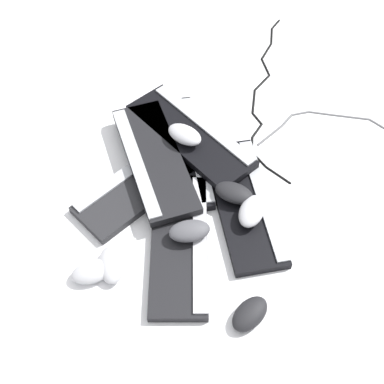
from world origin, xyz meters
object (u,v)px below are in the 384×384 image
object	(u,v)px
mouse_5	(252,211)
mouse_6	(92,271)
mouse_2	(250,314)
keyboard_2	(179,152)
keyboard_3	(145,181)
keyboard_5	(154,159)
keyboard_0	(180,243)
mouse_4	(111,265)
keyboard_1	(245,203)
keyboard_4	(191,135)
mouse_0	(189,231)
mouse_1	(185,135)
mouse_3	(234,193)

from	to	relation	value
mouse_5	mouse_6	xyz separation A→B (m)	(0.16, -0.42, -0.03)
mouse_2	keyboard_2	bearing A→B (deg)	-118.01
mouse_6	mouse_2	bearing A→B (deg)	-35.55
keyboard_3	keyboard_5	bearing A→B (deg)	156.82
keyboard_0	mouse_6	size ratio (longest dim) A/B	4.01
mouse_4	mouse_6	distance (m)	0.05
keyboard_1	keyboard_2	bearing A→B (deg)	-135.45
keyboard_3	mouse_2	size ratio (longest dim) A/B	3.84
keyboard_1	keyboard_2	world-z (taller)	same
keyboard_0	mouse_6	distance (m)	0.24
keyboard_4	mouse_6	xyz separation A→B (m)	(0.45, -0.26, -0.02)
mouse_0	mouse_1	bearing A→B (deg)	81.77
keyboard_2	mouse_3	bearing A→B (deg)	40.56
mouse_2	mouse_6	world-z (taller)	same
keyboard_1	mouse_6	size ratio (longest dim) A/B	4.18
keyboard_5	mouse_4	distance (m)	0.35
mouse_3	mouse_6	xyz separation A→B (m)	(0.23, -0.38, -0.03)
mouse_6	mouse_5	bearing A→B (deg)	2.49
keyboard_2	mouse_1	world-z (taller)	mouse_1
keyboard_1	mouse_2	bearing A→B (deg)	-1.73
keyboard_0	mouse_3	xyz separation A→B (m)	(-0.14, 0.15, 0.04)
keyboard_3	mouse_3	size ratio (longest dim) A/B	3.84
mouse_1	mouse_3	world-z (taller)	mouse_1
keyboard_0	keyboard_2	xyz separation A→B (m)	(-0.32, -0.01, 0.00)
keyboard_0	keyboard_4	xyz separation A→B (m)	(-0.36, 0.03, 0.03)
keyboard_0	keyboard_5	distance (m)	0.28
keyboard_3	mouse_6	bearing A→B (deg)	-22.40
mouse_1	keyboard_3	bearing A→B (deg)	82.22
keyboard_5	mouse_2	xyz separation A→B (m)	(0.47, 0.25, -0.02)
keyboard_5	mouse_6	distance (m)	0.38
mouse_1	mouse_2	bearing A→B (deg)	142.42
mouse_0	mouse_2	world-z (taller)	mouse_0
keyboard_5	mouse_5	xyz separation A→B (m)	(0.19, 0.27, 0.01)
keyboard_3	mouse_1	xyz separation A→B (m)	(-0.12, 0.12, 0.07)
mouse_2	mouse_6	bearing A→B (deg)	-63.37
mouse_4	keyboard_2	bearing A→B (deg)	146.48
mouse_1	mouse_4	bearing A→B (deg)	100.37
keyboard_4	mouse_6	size ratio (longest dim) A/B	3.91
mouse_3	keyboard_4	bearing A→B (deg)	142.99
mouse_1	mouse_4	xyz separation A→B (m)	(0.40, -0.19, -0.06)
keyboard_3	keyboard_2	bearing A→B (deg)	138.56
mouse_0	mouse_3	size ratio (longest dim) A/B	1.00
keyboard_0	mouse_0	size ratio (longest dim) A/B	4.01
keyboard_1	keyboard_3	distance (m)	0.30
mouse_1	mouse_6	xyz separation A→B (m)	(0.42, -0.24, -0.06)
mouse_2	mouse_0	bearing A→B (deg)	-103.12
keyboard_0	keyboard_4	bearing A→B (deg)	175.23
keyboard_3	mouse_6	size ratio (longest dim) A/B	3.84
keyboard_3	mouse_5	distance (m)	0.33
keyboard_3	keyboard_0	bearing A→B (deg)	26.39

